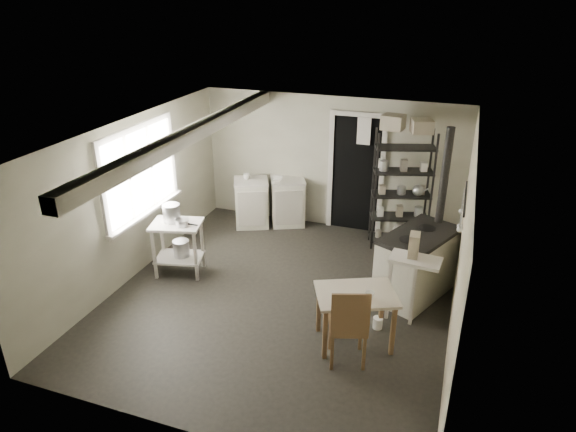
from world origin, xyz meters
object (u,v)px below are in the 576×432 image
(base_cabinets, at_px, (270,200))
(flour_sack, at_px, (403,233))
(chair, at_px, (348,324))
(stockpot, at_px, (172,213))
(stove, at_px, (416,266))
(prep_table, at_px, (179,248))
(work_table, at_px, (355,316))
(shelf_rack, at_px, (401,191))

(base_cabinets, relative_size, flour_sack, 2.95)
(chair, xyz_separation_m, flour_sack, (0.21, 3.04, -0.24))
(stockpot, distance_m, stove, 3.53)
(prep_table, height_order, work_table, prep_table)
(shelf_rack, relative_size, stove, 1.63)
(prep_table, distance_m, stove, 3.41)
(shelf_rack, distance_m, work_table, 2.80)
(shelf_rack, xyz_separation_m, stove, (0.45, -1.42, -0.51))
(stove, bearing_deg, stockpot, -147.26)
(stockpot, xyz_separation_m, stove, (3.46, 0.52, -0.50))
(stove, bearing_deg, prep_table, -146.38)
(stockpot, bearing_deg, base_cabinets, 70.03)
(work_table, bearing_deg, shelf_rack, 87.70)
(shelf_rack, xyz_separation_m, work_table, (-0.11, -2.74, -0.57))
(stockpot, xyz_separation_m, shelf_rack, (3.01, 1.94, 0.01))
(prep_table, height_order, base_cabinets, base_cabinets)
(stove, bearing_deg, work_table, -88.78)
(prep_table, bearing_deg, chair, -21.34)
(prep_table, distance_m, shelf_rack, 3.57)
(prep_table, xyz_separation_m, chair, (2.80, -1.09, 0.08))
(base_cabinets, bearing_deg, stove, -53.12)
(stove, bearing_deg, base_cabinets, 175.55)
(prep_table, height_order, chair, chair)
(base_cabinets, height_order, chair, chair)
(stockpot, distance_m, shelf_rack, 3.58)
(stove, bearing_deg, flour_sack, 128.71)
(shelf_rack, distance_m, stove, 1.58)
(stockpot, xyz_separation_m, work_table, (2.90, -0.80, -0.56))
(stove, height_order, chair, chair)
(shelf_rack, xyz_separation_m, flour_sack, (0.09, -0.03, -0.71))
(work_table, distance_m, flour_sack, 2.72)
(prep_table, distance_m, base_cabinets, 2.15)
(stockpot, bearing_deg, prep_table, -24.56)
(shelf_rack, height_order, flour_sack, shelf_rack)
(chair, bearing_deg, shelf_rack, 69.39)
(base_cabinets, height_order, shelf_rack, shelf_rack)
(chair, bearing_deg, work_table, 69.63)
(stockpot, height_order, flour_sack, stockpot)
(stockpot, relative_size, chair, 0.27)
(stove, height_order, work_table, stove)
(prep_table, xyz_separation_m, shelf_rack, (2.92, 1.98, 0.55))
(base_cabinets, distance_m, stove, 3.11)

